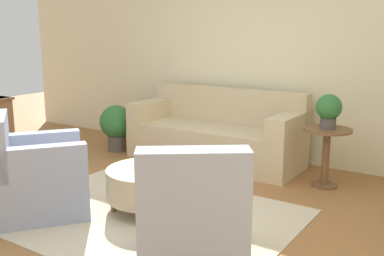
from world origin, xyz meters
name	(u,v)px	position (x,y,z in m)	size (l,w,h in m)	color
ground_plane	(145,216)	(0.00, 0.00, 0.00)	(16.00, 16.00, 0.00)	#996638
wall_back	(264,52)	(0.00, 2.49, 1.40)	(8.87, 0.12, 2.80)	beige
rug	(145,215)	(0.00, 0.00, 0.01)	(2.63, 2.03, 0.01)	beige
couch	(216,135)	(-0.39, 1.93, 0.34)	(2.25, 0.85, 0.93)	#C6B289
armchair_left	(31,177)	(-0.88, -0.56, 0.37)	(1.07, 1.10, 0.95)	#8E99B2
armchair_right	(191,221)	(0.88, -0.56, 0.37)	(1.07, 1.10, 0.95)	#8E99B2
ottoman_table	(150,183)	(-0.06, 0.15, 0.27)	(0.82, 0.82, 0.40)	#C6B289
side_table	(326,147)	(1.11, 1.73, 0.44)	(0.51, 0.51, 0.65)	brown
potted_plant_on_side_table	(329,109)	(1.11, 1.73, 0.86)	(0.28, 0.28, 0.37)	#4C4742
potted_plant_floor	(116,124)	(-1.83, 1.60, 0.38)	(0.47, 0.47, 0.65)	#4C4742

